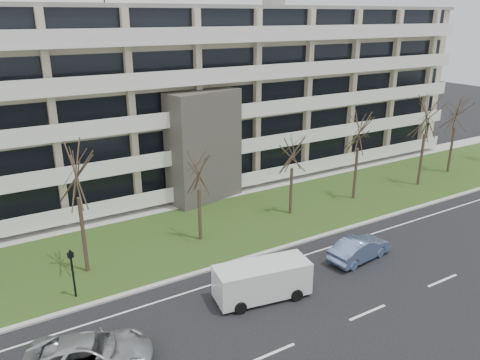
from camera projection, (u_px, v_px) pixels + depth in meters
ground at (368, 313)px, 24.17m from camera, size 160.00×160.00×0.00m
grass_verge at (239, 222)px, 34.66m from camera, size 90.00×10.00×0.06m
curb at (278, 249)px, 30.61m from camera, size 90.00×0.35×0.12m
sidewalk at (205, 198)px, 39.11m from camera, size 90.00×2.00×0.08m
lane_edge_line at (292, 259)px, 29.42m from camera, size 90.00×0.12×0.01m
apartment_building at (169, 96)px, 42.08m from camera, size 60.50×15.10×18.75m
silver_pickup at (90, 354)px, 20.15m from camera, size 5.93×4.19×1.50m
blue_sedan at (359, 249)px, 29.21m from camera, size 4.63×2.12×1.47m
white_van at (263, 278)px, 25.12m from camera, size 5.40×2.78×2.00m
pedestrian_signal at (72, 268)px, 24.87m from camera, size 0.32×0.28×2.88m
tree_2 at (75, 166)px, 25.83m from camera, size 4.26×4.26×8.51m
tree_3 at (198, 169)px, 30.30m from camera, size 3.27×3.27×6.55m
tree_4 at (293, 150)px, 34.48m from camera, size 3.29×3.29×6.59m
tree_5 at (359, 128)px, 37.11m from camera, size 3.90×3.90×7.79m
tree_6 at (427, 113)px, 40.06m from camera, size 4.21×4.21×8.41m
tree_7 at (457, 110)px, 43.66m from camera, size 3.94×3.94×7.88m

